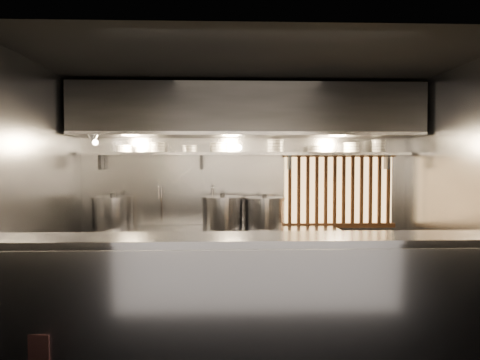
{
  "coord_description": "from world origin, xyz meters",
  "views": [
    {
      "loc": [
        -0.31,
        -4.96,
        1.77
      ],
      "look_at": [
        -0.11,
        0.55,
        1.56
      ],
      "focal_mm": 35.0,
      "sensor_mm": 36.0,
      "label": 1
    }
  ],
  "objects": [
    {
      "name": "bowl_stack_5",
      "position": [
        0.92,
        1.32,
        1.95
      ],
      "size": [
        0.2,
        0.2,
        0.09
      ],
      "color": "white",
      "rests_on": "bowl_shelf"
    },
    {
      "name": "faucet_left",
      "position": [
        -1.15,
        1.37,
        1.31
      ],
      "size": [
        0.04,
        0.3,
        0.5
      ],
      "color": "silver",
      "rests_on": "wall_back"
    },
    {
      "name": "exhaust_hood",
      "position": [
        0.0,
        1.1,
        2.42
      ],
      "size": [
        4.4,
        0.81,
        0.65
      ],
      "color": "#2D2D30",
      "rests_on": "ceiling"
    },
    {
      "name": "wood_screen",
      "position": [
        1.3,
        1.45,
        1.38
      ],
      "size": [
        1.56,
        0.09,
        1.04
      ],
      "color": "#FFC472",
      "rests_on": "wall_back"
    },
    {
      "name": "bowl_stack_3",
      "position": [
        -0.36,
        1.32,
        1.97
      ],
      "size": [
        0.24,
        0.24,
        0.13
      ],
      "color": "white",
      "rests_on": "bowl_shelf"
    },
    {
      "name": "wall_right",
      "position": [
        2.25,
        0.0,
        1.4
      ],
      "size": [
        0.0,
        3.0,
        3.0
      ],
      "primitive_type": "plane",
      "rotation": [
        1.57,
        0.0,
        -1.57
      ],
      "color": "gray",
      "rests_on": "floor"
    },
    {
      "name": "wall_back",
      "position": [
        0.0,
        1.5,
        1.4
      ],
      "size": [
        4.5,
        0.0,
        4.5
      ],
      "primitive_type": "plane",
      "rotation": [
        1.57,
        0.0,
        0.0
      ],
      "color": "gray",
      "rests_on": "floor"
    },
    {
      "name": "bowl_stack_2",
      "position": [
        -0.75,
        1.32,
        1.95
      ],
      "size": [
        0.2,
        0.2,
        0.09
      ],
      "color": "white",
      "rests_on": "bowl_shelf"
    },
    {
      "name": "bowl_stack_4",
      "position": [
        0.4,
        1.32,
        1.98
      ],
      "size": [
        0.23,
        0.23,
        0.17
      ],
      "color": "white",
      "rests_on": "bowl_shelf"
    },
    {
      "name": "red_placard",
      "position": [
        -1.81,
        -1.22,
        0.23
      ],
      "size": [
        0.23,
        0.06,
        0.32
      ],
      "primitive_type": "cube",
      "rotation": [
        0.0,
        0.0,
        -0.15
      ],
      "color": "red",
      "rests_on": "serving_counter"
    },
    {
      "name": "bowl_stack_6",
      "position": [
        1.44,
        1.32,
        1.97
      ],
      "size": [
        0.22,
        0.22,
        0.13
      ],
      "color": "white",
      "rests_on": "bowl_shelf"
    },
    {
      "name": "wall_left",
      "position": [
        -2.25,
        0.0,
        1.4
      ],
      "size": [
        0.0,
        3.0,
        3.0
      ],
      "primitive_type": "plane",
      "rotation": [
        1.57,
        0.0,
        1.57
      ],
      "color": "gray",
      "rests_on": "floor"
    },
    {
      "name": "floor",
      "position": [
        0.0,
        0.0,
        0.0
      ],
      "size": [
        4.5,
        4.5,
        0.0
      ],
      "primitive_type": "plane",
      "color": "black",
      "rests_on": "ground"
    },
    {
      "name": "bowl_stack_7",
      "position": [
        1.81,
        1.32,
        1.99
      ],
      "size": [
        0.2,
        0.2,
        0.17
      ],
      "color": "white",
      "rests_on": "bowl_shelf"
    },
    {
      "name": "faucet_right",
      "position": [
        -0.45,
        1.37,
        1.31
      ],
      "size": [
        0.04,
        0.3,
        0.5
      ],
      "color": "silver",
      "rests_on": "wall_back"
    },
    {
      "name": "heat_lamp",
      "position": [
        -1.9,
        0.85,
        2.07
      ],
      "size": [
        0.25,
        0.35,
        0.2
      ],
      "color": "#A1A1A6",
      "rests_on": "exhaust_hood"
    },
    {
      "name": "stock_pot_left",
      "position": [
        -1.75,
        1.17,
        1.11
      ],
      "size": [
        0.64,
        0.64,
        0.46
      ],
      "rotation": [
        0.0,
        0.0,
        0.2
      ],
      "color": "#A1A1A6",
      "rests_on": "cooking_bench"
    },
    {
      "name": "bowl_shelf",
      "position": [
        0.0,
        1.32,
        1.88
      ],
      "size": [
        4.4,
        0.34,
        0.04
      ],
      "primitive_type": "cube",
      "color": "#A1A1A6",
      "rests_on": "wall_back"
    },
    {
      "name": "pendant_bulb",
      "position": [
        -0.1,
        1.2,
        1.96
      ],
      "size": [
        0.09,
        0.09,
        0.19
      ],
      "color": "#2D2D30",
      "rests_on": "exhaust_hood"
    },
    {
      "name": "bowl_stack_1",
      "position": [
        -1.18,
        1.32,
        1.97
      ],
      "size": [
        0.2,
        0.2,
        0.13
      ],
      "color": "white",
      "rests_on": "bowl_shelf"
    },
    {
      "name": "cooking_bench",
      "position": [
        -0.3,
        1.13,
        0.45
      ],
      "size": [
        3.0,
        0.7,
        0.9
      ],
      "primitive_type": "cube",
      "color": "#A1A1A6",
      "rests_on": "floor"
    },
    {
      "name": "bowl_stack_0",
      "position": [
        -1.62,
        1.32,
        1.95
      ],
      "size": [
        0.23,
        0.23,
        0.09
      ],
      "color": "white",
      "rests_on": "bowl_shelf"
    },
    {
      "name": "stock_pot_mid",
      "position": [
        -0.32,
        1.08,
        1.11
      ],
      "size": [
        0.6,
        0.6,
        0.46
      ],
      "rotation": [
        0.0,
        0.0,
        0.11
      ],
      "color": "#A1A1A6",
      "rests_on": "cooking_bench"
    },
    {
      "name": "serving_counter",
      "position": [
        0.0,
        -0.96,
        0.57
      ],
      "size": [
        4.5,
        0.56,
        1.13
      ],
      "color": "#A1A1A6",
      "rests_on": "floor"
    },
    {
      "name": "stock_pot_right",
      "position": [
        0.23,
        1.11,
        1.11
      ],
      "size": [
        0.68,
        0.68,
        0.45
      ],
      "rotation": [
        0.0,
        0.0,
        0.33
      ],
      "color": "#A1A1A6",
      "rests_on": "cooking_bench"
    },
    {
      "name": "ceiling",
      "position": [
        0.0,
        0.0,
        2.8
      ],
      "size": [
        4.5,
        4.5,
        0.0
      ],
      "primitive_type": "plane",
      "rotation": [
        3.14,
        0.0,
        0.0
      ],
      "color": "black",
      "rests_on": "wall_back"
    }
  ]
}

